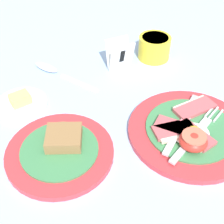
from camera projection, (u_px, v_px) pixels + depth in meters
ground_plane at (140, 147)px, 0.58m from camera, size 3.00×3.00×0.00m
breakfast_plate at (190, 131)px, 0.60m from camera, size 0.24×0.24×0.04m
bread_plate at (60, 150)px, 0.57m from camera, size 0.20×0.20×0.04m
sugar_cup at (154, 47)px, 0.79m from camera, size 0.08×0.08×0.06m
butter_dish at (21, 104)px, 0.67m from camera, size 0.11×0.11×0.03m
number_card at (120, 55)px, 0.75m from camera, size 0.06×0.05×0.07m
teaspoon_by_saucer at (54, 71)px, 0.76m from camera, size 0.12×0.17×0.01m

